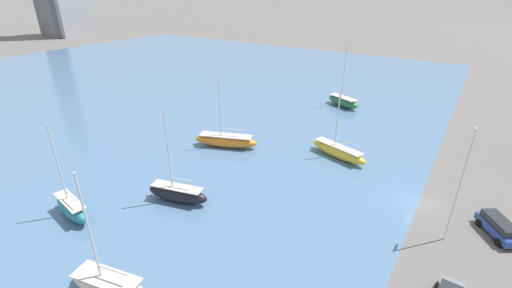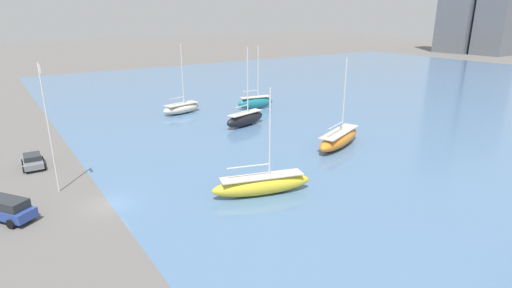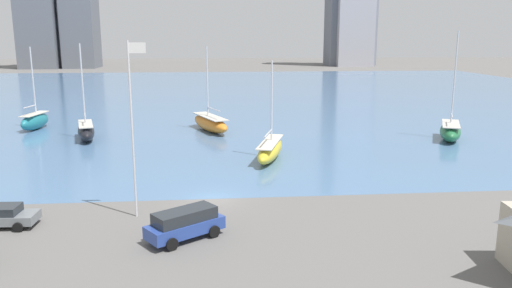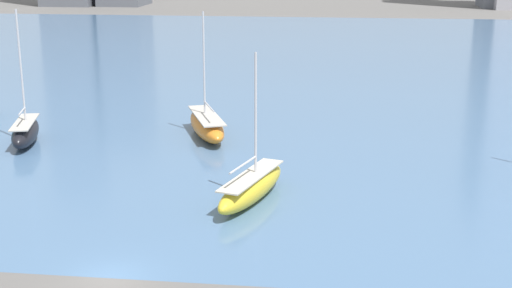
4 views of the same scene
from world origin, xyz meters
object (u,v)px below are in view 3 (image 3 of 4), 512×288
Objects in this scene: sailboat_black at (86,131)px; sailboat_green at (450,131)px; sailboat_teal at (35,121)px; flag_pole at (133,124)px; sailboat_orange at (210,123)px; parked_suv_blue at (185,223)px; sailboat_yellow at (270,150)px; parked_sedan_gray at (2,216)px.

sailboat_green reaches higher than sailboat_black.
sailboat_teal is at bearing -167.90° from sailboat_green.
flag_pole is at bearing -84.79° from sailboat_black.
sailboat_orange is 2.19× the size of parked_suv_blue.
sailboat_black is 24.47m from sailboat_yellow.
flag_pole is 20.26m from sailboat_yellow.
sailboat_teal is (-18.65, 35.36, -5.45)m from flag_pole.
parked_suv_blue is (3.60, -4.45, -5.56)m from flag_pole.
sailboat_green is at bearing 97.23° from parked_suv_blue.
flag_pole is at bearing -121.12° from sailboat_green.
sailboat_black is 34.87m from parked_suv_blue.
sailboat_orange is at bearing -19.98° from parked_sedan_gray.
sailboat_black is 1.05× the size of sailboat_teal.
sailboat_green is (53.22, -11.80, -0.07)m from sailboat_teal.
sailboat_black is 28.91m from parked_sedan_gray.
flag_pole is at bearing -120.60° from sailboat_orange.
sailboat_teal is at bearing 17.82° from parked_sedan_gray.
flag_pole is 0.93× the size of sailboat_green.
sailboat_orange is at bearing 1.79° from sailboat_teal.
sailboat_green reaches higher than parked_suv_blue.
sailboat_green is (29.39, -8.59, 0.05)m from sailboat_orange.
flag_pole is 29.93m from sailboat_black.
sailboat_green reaches higher than parked_sedan_gray.
flag_pole is at bearing -109.22° from sailboat_yellow.
parked_sedan_gray is at bearing -65.32° from sailboat_teal.
flag_pole reaches higher than sailboat_black.
sailboat_teal is at bearing 123.43° from sailboat_black.
sailboat_green is 2.88× the size of parked_sedan_gray.
sailboat_yellow is at bearing -90.71° from sailboat_orange.
sailboat_black is 1.04× the size of sailboat_orange.
sailboat_black reaches higher than sailboat_yellow.
sailboat_orange is 1.01× the size of sailboat_teal.
sailboat_orange is at bearing 142.63° from parked_suv_blue.
sailboat_black is at bearing 168.12° from parked_suv_blue.
parked_suv_blue reaches higher than parked_sedan_gray.
parked_suv_blue is at bearing -81.72° from sailboat_black.
parked_suv_blue is at bearing -94.46° from sailboat_yellow.
sailboat_teal reaches higher than parked_sedan_gray.
sailboat_yellow is at bearing 54.24° from flag_pole.
flag_pole reaches higher than sailboat_orange.
sailboat_teal reaches higher than parked_suv_blue.
flag_pole is 1.10× the size of sailboat_orange.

